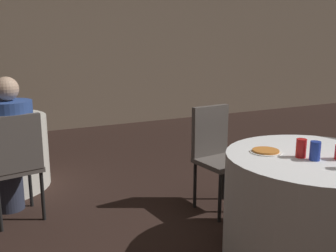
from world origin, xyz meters
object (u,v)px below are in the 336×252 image
at_px(person_blue_shirt, 10,146).
at_px(chair_near_north, 216,148).
at_px(chair_far_south, 15,158).
at_px(pizza_plate_near, 266,151).
at_px(soda_can_blue, 315,151).
at_px(table_near, 312,208).
at_px(soda_can_red, 301,148).

bearing_deg(person_blue_shirt, chair_near_north, -30.19).
relative_size(chair_far_south, person_blue_shirt, 0.76).
bearing_deg(chair_near_north, pizza_plate_near, 74.05).
height_order(person_blue_shirt, soda_can_blue, person_blue_shirt).
distance_m(table_near, chair_near_north, 1.02).
bearing_deg(chair_near_north, table_near, 90.00).
bearing_deg(soda_can_blue, pizza_plate_near, 118.94).
height_order(chair_far_south, soda_can_blue, chair_far_south).
height_order(chair_far_south, soda_can_red, chair_far_south).
distance_m(table_near, chair_far_south, 2.27).
bearing_deg(table_near, chair_near_north, 96.37).
bearing_deg(chair_near_north, soda_can_red, 83.05).
bearing_deg(pizza_plate_near, chair_near_north, 80.42).
xyz_separation_m(person_blue_shirt, soda_can_blue, (1.67, -1.68, 0.17)).
distance_m(pizza_plate_near, soda_can_blue, 0.32).
height_order(person_blue_shirt, pizza_plate_near, person_blue_shirt).
relative_size(chair_near_north, pizza_plate_near, 4.26).
height_order(chair_near_north, soda_can_red, chair_near_north).
bearing_deg(chair_far_south, soda_can_blue, -52.69).
bearing_deg(chair_far_south, person_blue_shirt, 90.00).
bearing_deg(chair_far_south, soda_can_red, -51.57).
xyz_separation_m(soda_can_blue, soda_can_red, (-0.03, 0.09, 0.00)).
bearing_deg(person_blue_shirt, soda_can_red, -53.96).
bearing_deg(pizza_plate_near, person_blue_shirt, 137.24).
relative_size(table_near, chair_near_north, 1.28).
bearing_deg(pizza_plate_near, table_near, -40.79).
xyz_separation_m(pizza_plate_near, soda_can_red, (0.12, -0.19, 0.05)).
distance_m(chair_far_south, soda_can_red, 2.17).
bearing_deg(chair_far_south, table_near, -49.89).
bearing_deg(chair_near_north, person_blue_shirt, -26.80).
xyz_separation_m(table_near, chair_far_south, (-1.73, 1.46, 0.19)).
bearing_deg(person_blue_shirt, chair_far_south, -90.00).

